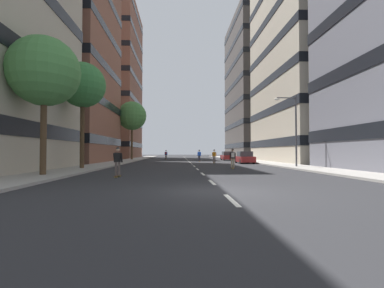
{
  "coord_description": "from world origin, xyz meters",
  "views": [
    {
      "loc": [
        -1.66,
        -10.54,
        1.51
      ],
      "look_at": [
        0.0,
        22.42,
        2.41
      ],
      "focal_mm": 25.9,
      "sensor_mm": 36.0,
      "label": 1
    }
  ],
  "objects_px": {
    "street_tree_near": "(83,86)",
    "skater_1": "(199,155)",
    "parked_car_mid": "(245,158)",
    "skater_2": "(199,154)",
    "parked_car_near": "(227,156)",
    "street_tree_far": "(44,72)",
    "skater_0": "(214,156)",
    "streetlamp_right": "(292,123)",
    "skater_5": "(118,160)",
    "street_tree_mid": "(132,116)",
    "skater_4": "(233,157)",
    "skater_3": "(166,154)"
  },
  "relations": [
    {
      "from": "street_tree_near",
      "to": "skater_0",
      "type": "bearing_deg",
      "value": 43.59
    },
    {
      "from": "street_tree_near",
      "to": "skater_2",
      "type": "relative_size",
      "value": 4.99
    },
    {
      "from": "parked_car_near",
      "to": "streetlamp_right",
      "type": "relative_size",
      "value": 0.68
    },
    {
      "from": "street_tree_mid",
      "to": "skater_3",
      "type": "xyz_separation_m",
      "value": [
        5.78,
        3.44,
        -6.68
      ]
    },
    {
      "from": "skater_2",
      "to": "skater_0",
      "type": "bearing_deg",
      "value": -86.3
    },
    {
      "from": "parked_car_near",
      "to": "street_tree_far",
      "type": "xyz_separation_m",
      "value": [
        -16.54,
        -30.62,
        5.6
      ]
    },
    {
      "from": "parked_car_near",
      "to": "street_tree_mid",
      "type": "xyz_separation_m",
      "value": [
        -16.54,
        0.92,
        7.0
      ]
    },
    {
      "from": "parked_car_mid",
      "to": "skater_5",
      "type": "relative_size",
      "value": 2.47
    },
    {
      "from": "parked_car_mid",
      "to": "parked_car_near",
      "type": "bearing_deg",
      "value": 90.0
    },
    {
      "from": "skater_4",
      "to": "skater_2",
      "type": "bearing_deg",
      "value": 92.34
    },
    {
      "from": "skater_0",
      "to": "skater_3",
      "type": "height_order",
      "value": "same"
    },
    {
      "from": "skater_1",
      "to": "skater_2",
      "type": "relative_size",
      "value": 1.0
    },
    {
      "from": "skater_0",
      "to": "parked_car_mid",
      "type": "bearing_deg",
      "value": -9.31
    },
    {
      "from": "parked_car_mid",
      "to": "skater_1",
      "type": "xyz_separation_m",
      "value": [
        -5.31,
        6.56,
        0.29
      ]
    },
    {
      "from": "streetlamp_right",
      "to": "skater_5",
      "type": "relative_size",
      "value": 3.65
    },
    {
      "from": "parked_car_near",
      "to": "skater_1",
      "type": "xyz_separation_m",
      "value": [
        -5.31,
        -5.91,
        0.29
      ]
    },
    {
      "from": "street_tree_mid",
      "to": "streetlamp_right",
      "type": "xyz_separation_m",
      "value": [
        18.69,
        -23.16,
        -3.56
      ]
    },
    {
      "from": "parked_car_mid",
      "to": "skater_5",
      "type": "height_order",
      "value": "skater_5"
    },
    {
      "from": "streetlamp_right",
      "to": "skater_2",
      "type": "height_order",
      "value": "streetlamp_right"
    },
    {
      "from": "street_tree_far",
      "to": "skater_1",
      "type": "bearing_deg",
      "value": 65.55
    },
    {
      "from": "streetlamp_right",
      "to": "skater_1",
      "type": "distance_m",
      "value": 18.23
    },
    {
      "from": "parked_car_near",
      "to": "skater_0",
      "type": "xyz_separation_m",
      "value": [
        -3.82,
        -11.85,
        0.29
      ]
    },
    {
      "from": "street_tree_near",
      "to": "skater_1",
      "type": "xyz_separation_m",
      "value": [
        11.23,
        18.04,
        -6.08
      ]
    },
    {
      "from": "skater_1",
      "to": "street_tree_mid",
      "type": "bearing_deg",
      "value": 148.69
    },
    {
      "from": "parked_car_mid",
      "to": "skater_0",
      "type": "bearing_deg",
      "value": 170.69
    },
    {
      "from": "street_tree_far",
      "to": "streetlamp_right",
      "type": "xyz_separation_m",
      "value": [
        18.69,
        8.38,
        -2.16
      ]
    },
    {
      "from": "parked_car_mid",
      "to": "street_tree_mid",
      "type": "relative_size",
      "value": 0.44
    },
    {
      "from": "parked_car_mid",
      "to": "skater_0",
      "type": "distance_m",
      "value": 3.88
    },
    {
      "from": "street_tree_mid",
      "to": "skater_1",
      "type": "relative_size",
      "value": 5.67
    },
    {
      "from": "street_tree_far",
      "to": "skater_4",
      "type": "height_order",
      "value": "street_tree_far"
    },
    {
      "from": "parked_car_mid",
      "to": "skater_2",
      "type": "relative_size",
      "value": 2.47
    },
    {
      "from": "skater_0",
      "to": "skater_2",
      "type": "height_order",
      "value": "same"
    },
    {
      "from": "parked_car_mid",
      "to": "street_tree_near",
      "type": "xyz_separation_m",
      "value": [
        -16.54,
        -11.48,
        6.37
      ]
    },
    {
      "from": "skater_0",
      "to": "skater_5",
      "type": "xyz_separation_m",
      "value": [
        -8.25,
        -19.13,
        0.0
      ]
    },
    {
      "from": "parked_car_mid",
      "to": "street_tree_mid",
      "type": "height_order",
      "value": "street_tree_mid"
    },
    {
      "from": "street_tree_far",
      "to": "skater_0",
      "type": "height_order",
      "value": "street_tree_far"
    },
    {
      "from": "parked_car_mid",
      "to": "skater_3",
      "type": "relative_size",
      "value": 2.47
    },
    {
      "from": "parked_car_mid",
      "to": "skater_4",
      "type": "relative_size",
      "value": 2.47
    },
    {
      "from": "streetlamp_right",
      "to": "street_tree_mid",
      "type": "bearing_deg",
      "value": 128.91
    },
    {
      "from": "street_tree_mid",
      "to": "skater_0",
      "type": "distance_m",
      "value": 19.23
    },
    {
      "from": "parked_car_mid",
      "to": "street_tree_far",
      "type": "relative_size",
      "value": 0.53
    },
    {
      "from": "parked_car_near",
      "to": "skater_0",
      "type": "height_order",
      "value": "skater_0"
    },
    {
      "from": "street_tree_far",
      "to": "skater_4",
      "type": "relative_size",
      "value": 4.65
    },
    {
      "from": "parked_car_near",
      "to": "skater_2",
      "type": "distance_m",
      "value": 5.24
    },
    {
      "from": "street_tree_near",
      "to": "skater_3",
      "type": "distance_m",
      "value": 29.52
    },
    {
      "from": "street_tree_far",
      "to": "skater_2",
      "type": "relative_size",
      "value": 4.65
    },
    {
      "from": "skater_1",
      "to": "skater_2",
      "type": "bearing_deg",
      "value": 85.94
    },
    {
      "from": "streetlamp_right",
      "to": "skater_2",
      "type": "bearing_deg",
      "value": 105.69
    },
    {
      "from": "parked_car_near",
      "to": "street_tree_near",
      "type": "height_order",
      "value": "street_tree_near"
    },
    {
      "from": "parked_car_near",
      "to": "street_tree_near",
      "type": "xyz_separation_m",
      "value": [
        -16.54,
        -23.96,
        6.37
      ]
    }
  ]
}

